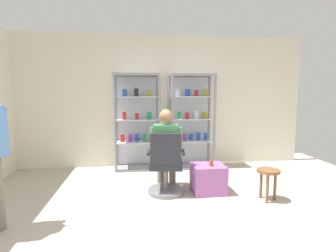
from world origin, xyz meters
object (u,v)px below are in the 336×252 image
display_cabinet_right (191,120)px  tea_glass (211,163)px  display_cabinet_left (137,121)px  seated_shopkeeper (166,146)px  wooden_stool (268,176)px  office_chair (166,169)px  storage_crate (208,179)px

display_cabinet_right → tea_glass: size_ratio=20.85×
display_cabinet_right → display_cabinet_left: bearing=180.0°
seated_shopkeeper → wooden_stool: (1.40, -0.56, -0.35)m
office_chair → wooden_stool: (1.42, -0.40, -0.03)m
tea_glass → wooden_stool: tea_glass is taller
display_cabinet_right → seated_shopkeeper: 1.51m
display_cabinet_left → wooden_stool: size_ratio=4.20×
seated_shopkeeper → storage_crate: size_ratio=2.62×
storage_crate → tea_glass: size_ratio=5.40×
display_cabinet_right → storage_crate: 1.67m
seated_shopkeeper → wooden_stool: 1.55m
display_cabinet_left → wooden_stool: bearing=-46.0°
seated_shopkeeper → tea_glass: 0.73m
office_chair → wooden_stool: bearing=-15.7°
office_chair → seated_shopkeeper: (0.02, 0.16, 0.32)m
office_chair → storage_crate: size_ratio=1.95×
office_chair → wooden_stool: 1.47m
wooden_stool → office_chair: bearing=164.3°
display_cabinet_left → seated_shopkeeper: 1.42m
display_cabinet_left → seated_shopkeeper: (0.43, -1.33, -0.25)m
display_cabinet_right → tea_glass: bearing=-90.3°
seated_shopkeeper → wooden_stool: bearing=-21.9°
display_cabinet_left → tea_glass: size_ratio=20.85×
display_cabinet_left → office_chair: display_cabinet_left is taller
display_cabinet_right → office_chair: size_ratio=1.98×
tea_glass → wooden_stool: size_ratio=0.20×
display_cabinet_left → tea_glass: (1.09, -1.54, -0.48)m
seated_shopkeeper → wooden_stool: size_ratio=2.85×
seated_shopkeeper → storage_crate: seated_shopkeeper is taller
wooden_stool → tea_glass: bearing=154.6°
display_cabinet_right → seated_shopkeeper: bearing=-116.7°
display_cabinet_right → wooden_stool: 2.12m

